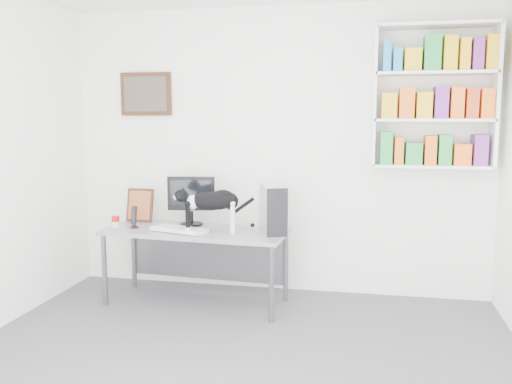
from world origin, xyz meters
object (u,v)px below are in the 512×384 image
at_px(soup_can, 116,222).
at_px(desk, 196,267).
at_px(bookshelf, 434,97).
at_px(pc_tower, 273,209).
at_px(keyboard, 179,230).
at_px(cat, 212,211).
at_px(leaning_print, 140,204).
at_px(speaker, 134,217).
at_px(monitor, 191,200).

bearing_deg(soup_can, desk, 2.60).
relative_size(bookshelf, pc_tower, 2.95).
distance_m(keyboard, soup_can, 0.64).
bearing_deg(cat, soup_can, 157.88).
relative_size(keyboard, cat, 0.81).
relative_size(bookshelf, soup_can, 12.25).
bearing_deg(cat, keyboard, 162.64).
distance_m(keyboard, leaning_print, 0.67).
relative_size(bookshelf, speaker, 5.97).
relative_size(desk, soup_can, 16.07).
bearing_deg(keyboard, soup_can, -169.56).
xyz_separation_m(bookshelf, keyboard, (-2.15, -0.53, -1.15)).
xyz_separation_m(pc_tower, leaning_print, (-1.34, 0.25, -0.05)).
height_order(bookshelf, pc_tower, bookshelf).
bearing_deg(keyboard, monitor, 104.20).
xyz_separation_m(monitor, speaker, (-0.47, -0.22, -0.13)).
bearing_deg(desk, leaning_print, 161.07).
xyz_separation_m(monitor, cat, (0.28, -0.30, -0.04)).
bearing_deg(speaker, bookshelf, 12.46).
bearing_deg(keyboard, desk, 60.41).
xyz_separation_m(keyboard, speaker, (-0.46, 0.08, 0.08)).
distance_m(desk, cat, 0.57).
bearing_deg(bookshelf, keyboard, -166.20).
distance_m(desk, soup_can, 0.85).
distance_m(monitor, soup_can, 0.71).
distance_m(bookshelf, cat, 2.16).
bearing_deg(desk, monitor, 121.19).
relative_size(monitor, leaning_print, 1.41).
bearing_deg(soup_can, monitor, 19.31).
bearing_deg(desk, bookshelf, 15.82).
xyz_separation_m(bookshelf, soup_can, (-2.79, -0.45, -1.12)).
xyz_separation_m(bookshelf, speaker, (-2.61, -0.45, -1.07)).
distance_m(monitor, leaning_print, 0.55).
distance_m(desk, monitor, 0.61).
height_order(speaker, cat, cat).
xyz_separation_m(leaning_print, soup_can, (-0.11, -0.31, -0.11)).
bearing_deg(bookshelf, soup_can, -170.74).
xyz_separation_m(pc_tower, soup_can, (-1.45, -0.06, -0.16)).
bearing_deg(speaker, monitor, 27.74).
bearing_deg(pc_tower, keyboard, 170.69).
bearing_deg(speaker, desk, 5.37).
bearing_deg(cat, bookshelf, -1.86).
bearing_deg(pc_tower, speaker, 163.68).
bearing_deg(monitor, cat, -55.72).
height_order(bookshelf, monitor, bookshelf).
relative_size(keyboard, pc_tower, 1.19).
relative_size(pc_tower, leaning_print, 1.28).
bearing_deg(monitor, soup_can, -169.86).
xyz_separation_m(speaker, soup_can, (-0.18, -0.01, -0.05)).
relative_size(desk, pc_tower, 3.87).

